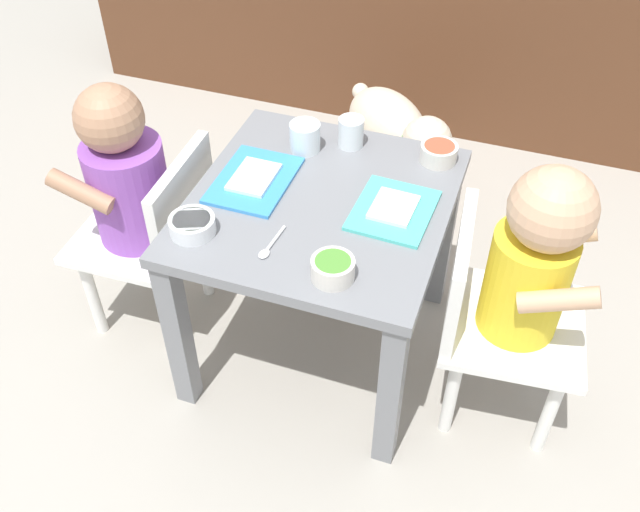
{
  "coord_description": "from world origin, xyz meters",
  "views": [
    {
      "loc": [
        0.37,
        -1.07,
        1.36
      ],
      "look_at": [
        0.0,
        0.0,
        0.29
      ],
      "focal_mm": 40.11,
      "sensor_mm": 36.0,
      "label": 1
    }
  ],
  "objects_px": {
    "dog": "(394,131)",
    "water_cup_right": "(305,138)",
    "seated_child_right": "(524,272)",
    "spoon_by_left_tray": "(270,246)",
    "dining_table": "(320,230)",
    "seated_child_left": "(133,188)",
    "water_cup_left": "(352,134)",
    "cereal_bowl_right_side": "(439,152)",
    "cereal_bowl_left_side": "(333,268)",
    "veggie_bowl_far": "(192,225)",
    "food_tray_left": "(254,179)",
    "food_tray_right": "(393,210)"
  },
  "relations": [
    {
      "from": "dining_table",
      "to": "water_cup_left",
      "type": "height_order",
      "value": "water_cup_left"
    },
    {
      "from": "seated_child_left",
      "to": "water_cup_right",
      "type": "height_order",
      "value": "seated_child_left"
    },
    {
      "from": "dog",
      "to": "food_tray_right",
      "type": "distance_m",
      "value": 0.67
    },
    {
      "from": "dining_table",
      "to": "spoon_by_left_tray",
      "type": "distance_m",
      "value": 0.19
    },
    {
      "from": "dog",
      "to": "spoon_by_left_tray",
      "type": "distance_m",
      "value": 0.82
    },
    {
      "from": "seated_child_right",
      "to": "spoon_by_left_tray",
      "type": "xyz_separation_m",
      "value": [
        -0.46,
        -0.13,
        0.04
      ]
    },
    {
      "from": "seated_child_left",
      "to": "veggie_bowl_far",
      "type": "bearing_deg",
      "value": -31.61
    },
    {
      "from": "seated_child_right",
      "to": "water_cup_left",
      "type": "height_order",
      "value": "seated_child_right"
    },
    {
      "from": "dog",
      "to": "cereal_bowl_left_side",
      "type": "xyz_separation_m",
      "value": [
        0.09,
        -0.83,
        0.24
      ]
    },
    {
      "from": "dining_table",
      "to": "water_cup_right",
      "type": "distance_m",
      "value": 0.21
    },
    {
      "from": "dining_table",
      "to": "food_tray_left",
      "type": "bearing_deg",
      "value": 175.23
    },
    {
      "from": "seated_child_left",
      "to": "spoon_by_left_tray",
      "type": "height_order",
      "value": "seated_child_left"
    },
    {
      "from": "food_tray_left",
      "to": "veggie_bowl_far",
      "type": "relative_size",
      "value": 2.35
    },
    {
      "from": "seated_child_right",
      "to": "water_cup_left",
      "type": "xyz_separation_m",
      "value": [
        -0.42,
        0.24,
        0.07
      ]
    },
    {
      "from": "dog",
      "to": "food_tray_right",
      "type": "xyz_separation_m",
      "value": [
        0.14,
        -0.61,
        0.23
      ]
    },
    {
      "from": "dog",
      "to": "cereal_bowl_right_side",
      "type": "height_order",
      "value": "cereal_bowl_right_side"
    },
    {
      "from": "dog",
      "to": "water_cup_left",
      "type": "distance_m",
      "value": 0.49
    },
    {
      "from": "cereal_bowl_left_side",
      "to": "cereal_bowl_right_side",
      "type": "xyz_separation_m",
      "value": [
        0.1,
        0.42,
        -0.0
      ]
    },
    {
      "from": "dog",
      "to": "water_cup_right",
      "type": "relative_size",
      "value": 5.57
    },
    {
      "from": "cereal_bowl_left_side",
      "to": "veggie_bowl_far",
      "type": "bearing_deg",
      "value": 174.49
    },
    {
      "from": "dog",
      "to": "veggie_bowl_far",
      "type": "relative_size",
      "value": 4.21
    },
    {
      "from": "seated_child_left",
      "to": "food_tray_left",
      "type": "height_order",
      "value": "seated_child_left"
    },
    {
      "from": "seated_child_left",
      "to": "seated_child_right",
      "type": "xyz_separation_m",
      "value": [
        0.84,
        0.01,
        0.01
      ]
    },
    {
      "from": "dog",
      "to": "water_cup_right",
      "type": "height_order",
      "value": "water_cup_right"
    },
    {
      "from": "cereal_bowl_right_side",
      "to": "cereal_bowl_left_side",
      "type": "bearing_deg",
      "value": -103.72
    },
    {
      "from": "seated_child_right",
      "to": "veggie_bowl_far",
      "type": "xyz_separation_m",
      "value": [
        -0.62,
        -0.14,
        0.06
      ]
    },
    {
      "from": "seated_child_left",
      "to": "seated_child_right",
      "type": "height_order",
      "value": "seated_child_right"
    },
    {
      "from": "cereal_bowl_left_side",
      "to": "food_tray_right",
      "type": "bearing_deg",
      "value": 75.47
    },
    {
      "from": "seated_child_right",
      "to": "veggie_bowl_far",
      "type": "height_order",
      "value": "seated_child_right"
    },
    {
      "from": "cereal_bowl_left_side",
      "to": "food_tray_left",
      "type": "bearing_deg",
      "value": 138.8
    },
    {
      "from": "seated_child_right",
      "to": "food_tray_right",
      "type": "height_order",
      "value": "seated_child_right"
    },
    {
      "from": "water_cup_left",
      "to": "spoon_by_left_tray",
      "type": "height_order",
      "value": "water_cup_left"
    },
    {
      "from": "seated_child_left",
      "to": "cereal_bowl_left_side",
      "type": "xyz_separation_m",
      "value": [
        0.52,
        -0.17,
        0.07
      ]
    },
    {
      "from": "dog",
      "to": "dining_table",
      "type": "bearing_deg",
      "value": -90.6
    },
    {
      "from": "seated_child_left",
      "to": "seated_child_right",
      "type": "relative_size",
      "value": 1.0
    },
    {
      "from": "water_cup_right",
      "to": "seated_child_left",
      "type": "bearing_deg",
      "value": -149.48
    },
    {
      "from": "dog",
      "to": "food_tray_right",
      "type": "relative_size",
      "value": 2.0
    },
    {
      "from": "dining_table",
      "to": "seated_child_left",
      "type": "height_order",
      "value": "seated_child_left"
    },
    {
      "from": "water_cup_left",
      "to": "cereal_bowl_left_side",
      "type": "distance_m",
      "value": 0.42
    },
    {
      "from": "dog",
      "to": "food_tray_left",
      "type": "xyz_separation_m",
      "value": [
        -0.16,
        -0.61,
        0.23
      ]
    },
    {
      "from": "dining_table",
      "to": "food_tray_right",
      "type": "xyz_separation_m",
      "value": [
        0.15,
        0.01,
        0.09
      ]
    },
    {
      "from": "seated_child_left",
      "to": "dog",
      "type": "height_order",
      "value": "seated_child_left"
    },
    {
      "from": "seated_child_right",
      "to": "food_tray_left",
      "type": "bearing_deg",
      "value": 175.64
    },
    {
      "from": "seated_child_right",
      "to": "water_cup_left",
      "type": "bearing_deg",
      "value": 150.42
    },
    {
      "from": "cereal_bowl_right_side",
      "to": "veggie_bowl_far",
      "type": "xyz_separation_m",
      "value": [
        -0.4,
        -0.39,
        -0.0
      ]
    },
    {
      "from": "water_cup_left",
      "to": "cereal_bowl_right_side",
      "type": "xyz_separation_m",
      "value": [
        0.19,
        0.01,
        -0.01
      ]
    },
    {
      "from": "cereal_bowl_right_side",
      "to": "veggie_bowl_far",
      "type": "bearing_deg",
      "value": -135.55
    },
    {
      "from": "seated_child_right",
      "to": "water_cup_right",
      "type": "height_order",
      "value": "seated_child_right"
    },
    {
      "from": "water_cup_right",
      "to": "veggie_bowl_far",
      "type": "bearing_deg",
      "value": -108.08
    },
    {
      "from": "food_tray_left",
      "to": "veggie_bowl_far",
      "type": "height_order",
      "value": "veggie_bowl_far"
    }
  ]
}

